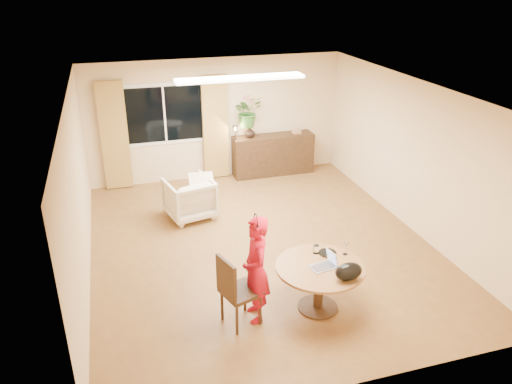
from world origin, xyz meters
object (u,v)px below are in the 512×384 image
child (256,270)px  sideboard (273,155)px  dining_chair (241,290)px  armchair (189,198)px  dining_table (320,275)px

child → sideboard: 5.15m
dining_chair → sideboard: 5.26m
child → dining_chair: bearing=-74.2°
sideboard → child: bearing=-110.9°
dining_chair → armchair: (-0.12, 3.23, -0.13)m
dining_table → child: (-0.86, 0.06, 0.21)m
dining_chair → child: child is taller
armchair → sideboard: size_ratio=0.46×
dining_table → armchair: size_ratio=1.42×
dining_chair → sideboard: dining_chair is taller
armchair → sideboard: 2.70m
dining_table → child: size_ratio=0.80×
dining_table → child: 0.89m
dining_table → sideboard: bearing=78.8°
child → armchair: bearing=-171.4°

